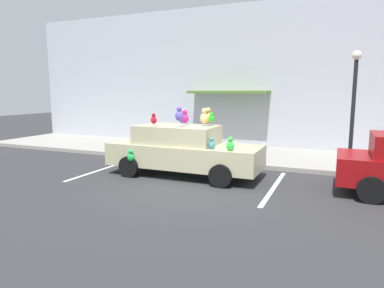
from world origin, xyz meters
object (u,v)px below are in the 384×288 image
plush_covered_car (183,150)px  teddy_bear_on_sidewalk (138,143)px  street_lamp_post (354,97)px  pedestrian_near_shopfront (184,127)px

plush_covered_car → teddy_bear_on_sidewalk: bearing=140.6°
teddy_bear_on_sidewalk → street_lamp_post: size_ratio=0.17×
plush_covered_car → teddy_bear_on_sidewalk: 4.32m
teddy_bear_on_sidewalk → pedestrian_near_shopfront: (1.01, 2.39, 0.48)m
plush_covered_car → street_lamp_post: bearing=25.2°
street_lamp_post → pedestrian_near_shopfront: (-7.06, 2.89, -1.48)m
plush_covered_car → teddy_bear_on_sidewalk: size_ratio=7.51×
street_lamp_post → pedestrian_near_shopfront: street_lamp_post is taller
plush_covered_car → street_lamp_post: size_ratio=1.29×
plush_covered_car → pedestrian_near_shopfront: 5.62m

